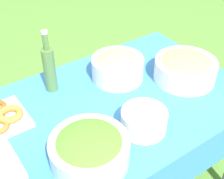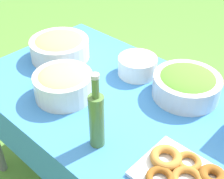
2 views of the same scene
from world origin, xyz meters
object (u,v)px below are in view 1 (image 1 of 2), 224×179
Objects in this scene: olive_oil_bottle at (49,68)px; bread_bowl at (185,68)px; salad_bowl at (89,148)px; plate_stack at (144,121)px; pasta_bowl at (118,66)px.

bread_bowl is (-0.62, 0.32, -0.06)m from olive_oil_bottle.
bread_bowl is (-0.70, -0.18, 0.00)m from salad_bowl.
plate_stack is at bearing 112.14° from olive_oil_bottle.
olive_oil_bottle is at bearing -99.54° from salad_bowl.
plate_stack is (-0.28, -0.01, -0.02)m from salad_bowl.
salad_bowl is 0.51m from olive_oil_bottle.
olive_oil_bottle is (-0.08, -0.50, 0.06)m from salad_bowl.
bread_bowl is at bearing 143.45° from pasta_bowl.
pasta_bowl is at bearing -136.82° from salad_bowl.
olive_oil_bottle is (0.33, -0.11, 0.06)m from pasta_bowl.
olive_oil_bottle is (0.20, -0.49, 0.08)m from plate_stack.
olive_oil_bottle is 1.02× the size of bread_bowl.
salad_bowl is at bearing 14.38° from bread_bowl.
plate_stack is 0.61× the size of olive_oil_bottle.
salad_bowl is at bearing 43.18° from pasta_bowl.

